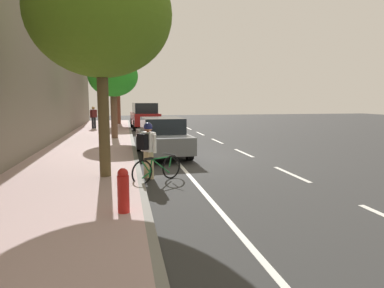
% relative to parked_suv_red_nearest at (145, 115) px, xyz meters
% --- Properties ---
extents(ground, '(72.67, 72.67, 0.00)m').
position_rel_parked_suv_red_nearest_xyz_m(ground, '(-0.61, 13.60, -1.03)').
color(ground, '#323232').
extents(sidewalk, '(3.76, 45.42, 0.15)m').
position_rel_parked_suv_red_nearest_xyz_m(sidewalk, '(3.12, 13.60, -0.95)').
color(sidewalk, '#B79798').
rests_on(sidewalk, ground).
extents(curb_edge, '(0.16, 45.42, 0.15)m').
position_rel_parked_suv_red_nearest_xyz_m(curb_edge, '(1.16, 13.60, -0.95)').
color(curb_edge, gray).
rests_on(curb_edge, ground).
extents(lane_stripe_centre, '(0.14, 44.20, 0.01)m').
position_rel_parked_suv_red_nearest_xyz_m(lane_stripe_centre, '(-3.38, 13.00, -1.02)').
color(lane_stripe_centre, white).
rests_on(lane_stripe_centre, ground).
extents(lane_stripe_bike_edge, '(0.12, 45.42, 0.01)m').
position_rel_parked_suv_red_nearest_xyz_m(lane_stripe_bike_edge, '(-0.31, 13.60, -1.02)').
color(lane_stripe_bike_edge, white).
rests_on(lane_stripe_bike_edge, ground).
extents(building_facade, '(0.50, 45.42, 6.19)m').
position_rel_parked_suv_red_nearest_xyz_m(building_facade, '(5.25, 13.60, 2.07)').
color(building_facade, slate).
rests_on(building_facade, ground).
extents(parked_suv_red_nearest, '(2.14, 4.78, 1.99)m').
position_rel_parked_suv_red_nearest_xyz_m(parked_suv_red_nearest, '(0.00, 0.00, 0.00)').
color(parked_suv_red_nearest, maroon).
rests_on(parked_suv_red_nearest, ground).
extents(parked_sedan_grey_second, '(1.99, 4.47, 1.52)m').
position_rel_parked_suv_red_nearest_xyz_m(parked_sedan_grey_second, '(0.06, 12.90, -0.27)').
color(parked_sedan_grey_second, slate).
rests_on(parked_sedan_grey_second, ground).
extents(bicycle_at_curb, '(1.43, 1.01, 0.73)m').
position_rel_parked_suv_red_nearest_xyz_m(bicycle_at_curb, '(0.69, 17.36, -0.67)').
color(bicycle_at_curb, black).
rests_on(bicycle_at_curb, ground).
extents(cyclist_with_backpack, '(0.53, 0.55, 1.60)m').
position_rel_parked_suv_red_nearest_xyz_m(cyclist_with_backpack, '(0.91, 16.93, -0.06)').
color(cyclist_with_backpack, '#C6B284').
rests_on(cyclist_with_backpack, ground).
extents(street_tree_near_cyclist, '(3.06, 3.06, 5.89)m').
position_rel_parked_suv_red_nearest_xyz_m(street_tree_near_cyclist, '(2.09, -3.96, 3.40)').
color(street_tree_near_cyclist, brown).
rests_on(street_tree_near_cyclist, sidewalk).
extents(street_tree_mid_block, '(2.67, 2.67, 4.48)m').
position_rel_parked_suv_red_nearest_xyz_m(street_tree_mid_block, '(2.09, 7.44, 2.45)').
color(street_tree_mid_block, brown).
rests_on(street_tree_mid_block, sidewalk).
extents(street_tree_far_end, '(3.75, 3.75, 5.95)m').
position_rel_parked_suv_red_nearest_xyz_m(street_tree_far_end, '(2.09, 17.00, 3.41)').
color(street_tree_far_end, '#4F4125').
rests_on(street_tree_far_end, sidewalk).
extents(pedestrian_on_phone, '(0.48, 0.45, 1.60)m').
position_rel_parked_suv_red_nearest_xyz_m(pedestrian_on_phone, '(3.75, 0.73, 0.02)').
color(pedestrian_on_phone, black).
rests_on(pedestrian_on_phone, sidewalk).
extents(fire_hydrant, '(0.22, 0.22, 0.84)m').
position_rel_parked_suv_red_nearest_xyz_m(fire_hydrant, '(1.59, 20.21, -0.45)').
color(fire_hydrant, red).
rests_on(fire_hydrant, sidewalk).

